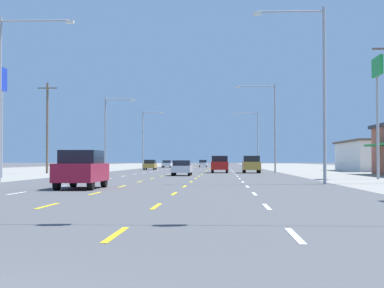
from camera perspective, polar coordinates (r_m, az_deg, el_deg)
ground_plane at (r=71.33m, az=-0.34°, el=-2.68°), size 572.00×572.00×0.00m
lane_markings at (r=109.79m, az=0.75°, el=-2.26°), size 10.64×227.60×0.01m
suv_inner_left_nearest at (r=32.58m, az=-10.07°, el=-2.25°), size 1.98×4.90×1.98m
sedan_center_turn_near at (r=59.57m, az=-0.93°, el=-2.18°), size 1.80×4.50×1.46m
suv_far_right_mid at (r=72.40m, az=5.45°, el=-1.84°), size 1.98×4.90×1.98m
suv_inner_right_midfar at (r=73.05m, az=2.55°, el=-1.84°), size 1.98×4.90×1.98m
hatchback_far_left_far at (r=95.72m, az=-3.86°, el=-1.91°), size 1.72×3.90×1.54m
sedan_inner_left_farther at (r=118.31m, az=-0.91°, el=-1.84°), size 1.80×4.50×1.46m
sedan_far_left_farthest at (r=125.36m, az=-2.31°, el=-1.82°), size 1.80×4.50×1.46m
hatchback_center_turn_distant_a at (r=134.67m, az=1.01°, el=-1.79°), size 1.72×3.90×1.54m
pole_sign_left_row_1 at (r=54.12m, az=-17.01°, el=4.34°), size 0.24×1.90×9.18m
pole_sign_right_row_1 at (r=50.68m, az=16.61°, el=5.30°), size 0.24×2.75×9.51m
streetlight_left_row_0 at (r=41.08m, az=-16.52°, el=5.08°), size 4.79×0.26×10.53m
streetlight_right_row_0 at (r=39.26m, az=11.40°, el=5.60°), size 4.47×0.26×10.93m
streetlight_left_row_1 at (r=75.45m, az=-7.66°, el=1.37°), size 3.64×0.26×9.06m
streetlight_right_row_1 at (r=74.49m, az=7.23°, el=2.11°), size 4.82×0.26×10.54m
streetlight_left_row_2 at (r=110.65m, az=-4.34°, el=0.77°), size 3.67×0.26×10.25m
streetlight_right_row_2 at (r=109.96m, az=5.82°, el=0.76°), size 4.20×0.26×10.01m
utility_pole_left_row_1 at (r=71.52m, az=-13.11°, el=1.59°), size 2.20×0.26×10.16m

